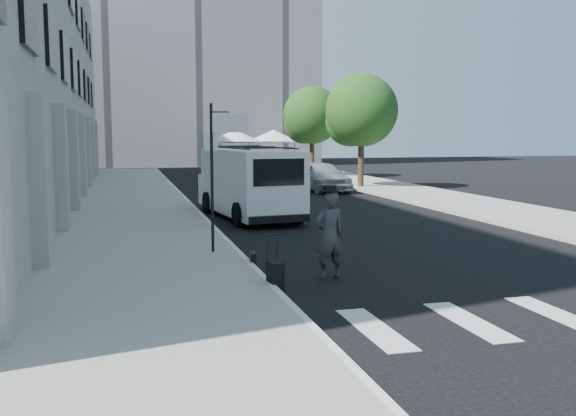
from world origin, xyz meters
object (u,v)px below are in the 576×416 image
suitcase (275,276)px  parked_car_c (294,166)px  cargo_van (248,183)px  businessman (329,235)px  parked_car_b (277,166)px  parked_car_a (321,176)px  briefcase (253,260)px

suitcase → parked_car_c: size_ratio=0.22×
suitcase → parked_car_c: parked_car_c is taller
cargo_van → businessman: bearing=-98.4°
parked_car_c → parked_car_b: bearing=-133.6°
parked_car_c → cargo_van: bearing=-117.1°
parked_car_b → parked_car_c: (1.80, 2.49, -0.12)m
suitcase → parked_car_b: bearing=68.4°
parked_car_a → businessman: bearing=-113.3°
briefcase → suitcase: suitcase is taller
cargo_van → parked_car_a: (5.52, 9.05, -0.46)m
briefcase → parked_car_c: 30.05m
suitcase → parked_car_b: 29.25m
cargo_van → parked_car_a: cargo_van is taller
briefcase → parked_car_b: bearing=83.9°
businessman → cargo_van: cargo_van is taller
businessman → parked_car_c: size_ratio=0.37×
briefcase → suitcase: bearing=-81.4°
suitcase → parked_car_c: 32.11m
suitcase → parked_car_a: (7.04, 19.50, 0.49)m
briefcase → parked_car_c: bearing=81.8°
parked_car_a → parked_car_c: 11.52m
briefcase → cargo_van: (1.53, 8.30, 1.06)m
parked_car_a → parked_car_b: 8.92m
cargo_van → parked_car_c: (7.17, 20.46, -0.52)m
parked_car_c → briefcase: bearing=-114.6°
businessman → parked_car_a: 19.67m
cargo_van → parked_car_b: bearing=66.3°
parked_car_b → parked_car_c: size_ratio=1.03×
briefcase → parked_car_c: (8.70, 28.76, 0.54)m
parked_car_c → businessman: bearing=-111.5°
briefcase → parked_car_c: size_ratio=0.09×
businessman → suitcase: 1.59m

